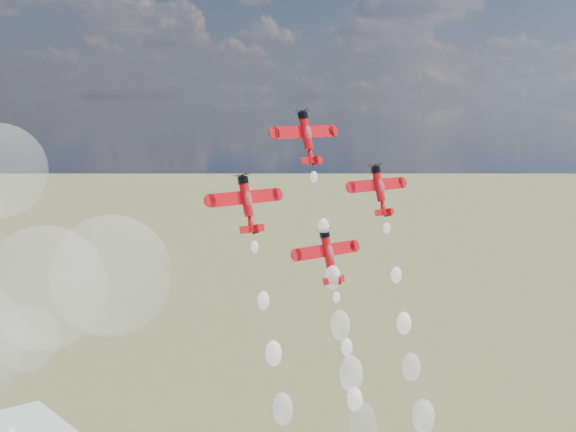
% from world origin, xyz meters
% --- Properties ---
extents(plane_lead, '(12.33, 4.96, 8.60)m').
position_xyz_m(plane_lead, '(9.05, 10.51, 89.18)').
color(plane_lead, red).
rests_on(plane_lead, ground).
extents(plane_left, '(12.33, 4.96, 8.60)m').
position_xyz_m(plane_left, '(-4.84, 7.75, 79.85)').
color(plane_left, red).
rests_on(plane_left, ground).
extents(plane_right, '(12.33, 4.96, 8.60)m').
position_xyz_m(plane_right, '(22.95, 7.75, 79.85)').
color(plane_right, red).
rests_on(plane_right, ground).
extents(plane_slot, '(12.33, 4.96, 8.60)m').
position_xyz_m(plane_slot, '(9.05, 4.98, 70.53)').
color(plane_slot, red).
rests_on(plane_slot, ground).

